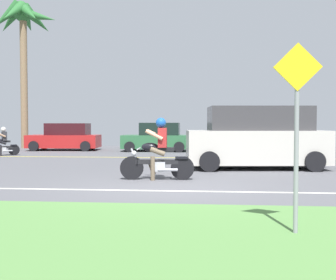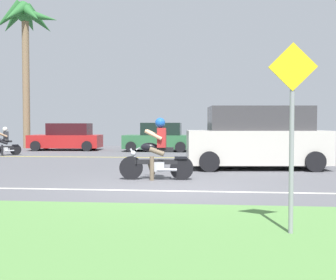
% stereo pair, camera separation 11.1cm
% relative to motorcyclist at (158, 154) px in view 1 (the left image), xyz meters
% --- Properties ---
extents(ground, '(56.00, 30.00, 0.04)m').
position_rel_motorcyclist_xyz_m(ground, '(0.48, 1.65, -0.72)').
color(ground, '#545459').
extents(grass_median, '(56.00, 3.80, 0.06)m').
position_rel_motorcyclist_xyz_m(grass_median, '(0.48, -5.45, -0.67)').
color(grass_median, '#548442').
rests_on(grass_median, ground).
extents(lane_line_near, '(50.40, 0.12, 0.01)m').
position_rel_motorcyclist_xyz_m(lane_line_near, '(0.48, -1.80, -0.69)').
color(lane_line_near, silver).
rests_on(lane_line_near, ground).
extents(lane_line_far, '(50.40, 0.12, 0.01)m').
position_rel_motorcyclist_xyz_m(lane_line_far, '(0.48, 7.14, -0.69)').
color(lane_line_far, yellow).
rests_on(lane_line_far, ground).
extents(motorcyclist, '(1.98, 0.65, 1.65)m').
position_rel_motorcyclist_xyz_m(motorcyclist, '(0.00, 0.00, 0.00)').
color(motorcyclist, black).
rests_on(motorcyclist, ground).
extents(suv_nearby, '(4.85, 2.43, 2.06)m').
position_rel_motorcyclist_xyz_m(suv_nearby, '(2.99, 3.04, 0.30)').
color(suv_nearby, beige).
rests_on(suv_nearby, ground).
extents(parked_car_0, '(4.03, 2.12, 1.52)m').
position_rel_motorcyclist_xyz_m(parked_car_0, '(-6.59, 11.71, 0.01)').
color(parked_car_0, '#AD1E1E').
rests_on(parked_car_0, ground).
extents(parked_car_1, '(3.65, 2.04, 1.55)m').
position_rel_motorcyclist_xyz_m(parked_car_1, '(-1.32, 11.44, 0.02)').
color(parked_car_1, '#2D663D').
rests_on(parked_car_1, ground).
extents(palm_tree_0, '(4.13, 4.24, 9.02)m').
position_rel_motorcyclist_xyz_m(palm_tree_0, '(-9.76, 13.50, 6.83)').
color(palm_tree_0, '#846B4C').
rests_on(palm_tree_0, ground).
extents(motorcyclist_distant, '(1.28, 1.10, 1.35)m').
position_rel_motorcyclist_xyz_m(motorcyclist_distant, '(-8.19, 7.56, -0.13)').
color(motorcyclist_distant, black).
rests_on(motorcyclist_distant, ground).
extents(street_sign, '(0.62, 0.06, 2.53)m').
position_rel_motorcyclist_xyz_m(street_sign, '(2.43, -5.36, 0.84)').
color(street_sign, gray).
rests_on(street_sign, ground).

